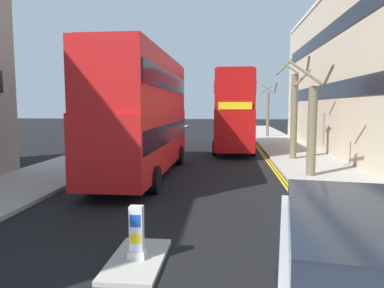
# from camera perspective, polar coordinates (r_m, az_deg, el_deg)

# --- Properties ---
(sidewalk_right) EXTENTS (4.00, 80.00, 0.14)m
(sidewalk_right) POSITION_cam_1_polar(r_m,az_deg,el_deg) (19.54, 19.34, -3.70)
(sidewalk_right) COLOR #ADA89E
(sidewalk_right) RESTS_ON ground
(sidewalk_left) EXTENTS (4.00, 80.00, 0.14)m
(sidewalk_left) POSITION_cam_1_polar(r_m,az_deg,el_deg) (20.74, -18.23, -3.12)
(sidewalk_left) COLOR #ADA89E
(sidewalk_left) RESTS_ON ground
(kerb_line_outer) EXTENTS (0.10, 56.00, 0.01)m
(kerb_line_outer) POSITION_cam_1_polar(r_m,az_deg,el_deg) (17.22, 14.09, -5.04)
(kerb_line_outer) COLOR yellow
(kerb_line_outer) RESTS_ON ground
(kerb_line_inner) EXTENTS (0.10, 56.00, 0.01)m
(kerb_line_inner) POSITION_cam_1_polar(r_m,az_deg,el_deg) (17.19, 13.56, -5.04)
(kerb_line_inner) COLOR yellow
(kerb_line_inner) RESTS_ON ground
(traffic_island) EXTENTS (1.10, 2.20, 0.10)m
(traffic_island) POSITION_cam_1_polar(r_m,az_deg,el_deg) (7.95, -8.75, -17.82)
(traffic_island) COLOR #ADA89E
(traffic_island) RESTS_ON ground
(keep_left_bollard) EXTENTS (0.36, 0.28, 1.11)m
(keep_left_bollard) POSITION_cam_1_polar(r_m,az_deg,el_deg) (7.74, -8.82, -14.04)
(keep_left_bollard) COLOR silver
(keep_left_bollard) RESTS_ON traffic_island
(double_decker_bus_away) EXTENTS (2.87, 10.83, 5.64)m
(double_decker_bus_away) POSITION_cam_1_polar(r_m,az_deg,el_deg) (16.74, -7.79, 5.20)
(double_decker_bus_away) COLOR red
(double_decker_bus_away) RESTS_ON ground
(double_decker_bus_oncoming) EXTENTS (2.82, 10.82, 5.64)m
(double_decker_bus_oncoming) POSITION_cam_1_polar(r_m,az_deg,el_deg) (26.84, 6.66, 5.50)
(double_decker_bus_oncoming) COLOR #B20F0F
(double_decker_bus_oncoming) RESTS_ON ground
(street_tree_near) EXTENTS (1.86, 1.99, 5.12)m
(street_tree_near) POSITION_cam_1_polar(r_m,az_deg,el_deg) (16.88, 18.59, 2.72)
(street_tree_near) COLOR #6B6047
(street_tree_near) RESTS_ON sidewalk_right
(street_tree_mid) EXTENTS (1.72, 1.70, 5.62)m
(street_tree_mid) POSITION_cam_1_polar(r_m,az_deg,el_deg) (38.12, 12.04, 5.18)
(street_tree_mid) COLOR #6B6047
(street_tree_mid) RESTS_ON sidewalk_right
(street_tree_far) EXTENTS (1.93, 1.90, 6.07)m
(street_tree_far) POSITION_cam_1_polar(r_m,az_deg,el_deg) (22.14, 15.97, 4.79)
(street_tree_far) COLOR #6B6047
(street_tree_far) RESTS_ON sidewalk_right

